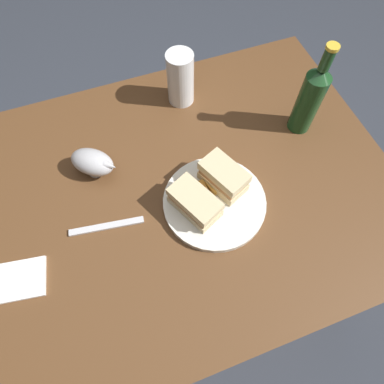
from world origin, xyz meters
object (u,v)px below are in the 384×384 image
at_px(gravy_boat, 93,162).
at_px(cider_bottle, 310,98).
at_px(plate, 214,202).
at_px(sandwich_half_right, 195,203).
at_px(pint_glass, 181,82).
at_px(sandwich_half_left, 224,177).
at_px(fork, 107,226).
at_px(napkin, 21,280).

bearing_deg(gravy_boat, cider_bottle, 175.26).
bearing_deg(plate, gravy_boat, -37.43).
xyz_separation_m(sandwich_half_right, cider_bottle, (-0.37, -0.15, 0.06)).
bearing_deg(sandwich_half_right, pint_glass, -104.01).
relative_size(plate, cider_bottle, 0.95).
distance_m(sandwich_half_right, pint_glass, 0.37).
xyz_separation_m(sandwich_half_left, sandwich_half_right, (0.09, 0.04, -0.00)).
bearing_deg(sandwich_half_right, gravy_boat, -44.15).
height_order(sandwich_half_left, sandwich_half_right, sandwich_half_left).
bearing_deg(sandwich_half_right, plate, -178.46).
height_order(sandwich_half_left, cider_bottle, cider_bottle).
height_order(plate, fork, plate).
xyz_separation_m(sandwich_half_left, napkin, (0.52, 0.07, -0.05)).
height_order(pint_glass, gravy_boat, pint_glass).
xyz_separation_m(sandwich_half_right, gravy_boat, (0.20, -0.20, -0.00)).
relative_size(sandwich_half_left, gravy_boat, 1.00).
bearing_deg(cider_bottle, pint_glass, -36.84).
distance_m(plate, sandwich_half_right, 0.07).
xyz_separation_m(sandwich_half_right, pint_glass, (-0.09, -0.36, 0.02)).
relative_size(gravy_boat, napkin, 1.21).
bearing_deg(plate, cider_bottle, -155.00).
relative_size(sandwich_half_right, pint_glass, 0.89).
distance_m(sandwich_half_right, gravy_boat, 0.28).
height_order(sandwich_half_right, gravy_boat, sandwich_half_right).
height_order(sandwich_half_right, cider_bottle, cider_bottle).
relative_size(sandwich_half_left, sandwich_half_right, 0.94).
height_order(pint_glass, napkin, pint_glass).
xyz_separation_m(sandwich_half_left, gravy_boat, (0.29, -0.16, -0.01)).
bearing_deg(sandwich_half_left, plate, 46.13).
height_order(cider_bottle, napkin, cider_bottle).
height_order(sandwich_half_right, napkin, sandwich_half_right).
bearing_deg(sandwich_half_left, napkin, 7.29).
relative_size(sandwich_half_right, gravy_boat, 1.06).
bearing_deg(fork, sandwich_half_left, 9.64).
bearing_deg(pint_glass, sandwich_half_left, 89.89).
height_order(plate, pint_glass, pint_glass).
relative_size(sandwich_half_right, napkin, 1.28).
xyz_separation_m(gravy_boat, fork, (0.01, 0.16, -0.04)).
bearing_deg(gravy_boat, fork, 85.85).
bearing_deg(pint_glass, fork, 46.98).
bearing_deg(pint_glass, gravy_boat, 29.06).
relative_size(sandwich_half_right, cider_bottle, 0.53).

